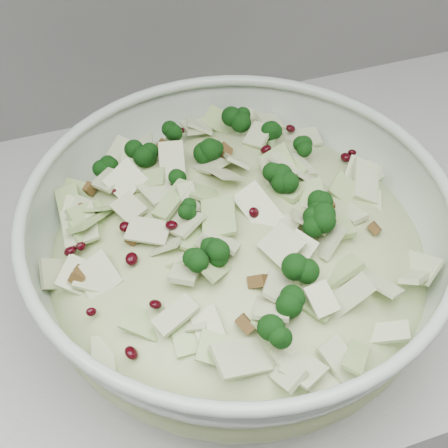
# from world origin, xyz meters

# --- Properties ---
(mixing_bowl) EXTENTS (0.47, 0.47, 0.17)m
(mixing_bowl) POSITION_xyz_m (0.52, 1.60, 0.99)
(mixing_bowl) COLOR #B3C5B4
(mixing_bowl) RESTS_ON counter
(salad) EXTENTS (0.39, 0.39, 0.17)m
(salad) POSITION_xyz_m (0.52, 1.60, 1.01)
(salad) COLOR #AFBD81
(salad) RESTS_ON mixing_bowl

